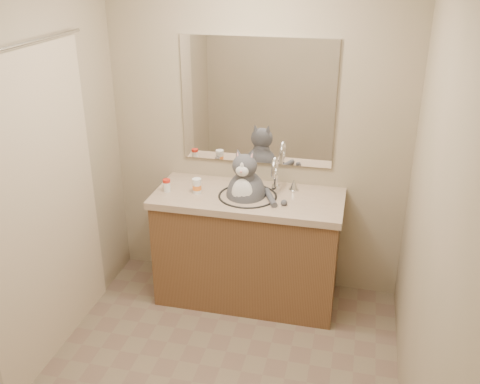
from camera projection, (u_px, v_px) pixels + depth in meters
The scene contains 8 objects.
room at pixel (209, 208), 2.77m from camera, with size 2.22×2.52×2.42m.
vanity at pixel (248, 245), 3.93m from camera, with size 1.34×0.59×1.12m.
mirror at pixel (257, 102), 3.76m from camera, with size 1.10×0.02×0.90m, color white.
shower_curtain at pixel (43, 209), 3.14m from camera, with size 0.02×1.30×1.93m.
cat at pixel (246, 193), 3.75m from camera, with size 0.40×0.33×0.56m.
pill_bottle_redcap at pixel (167, 185), 3.80m from camera, with size 0.07×0.07×0.09m.
pill_bottle_orange at pixel (197, 186), 3.78m from camera, with size 0.08×0.08×0.11m.
grey_canister at pixel (198, 186), 3.83m from camera, with size 0.04×0.04×0.07m.
Camera 1 is at (0.73, -2.39, 2.41)m, focal length 40.00 mm.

